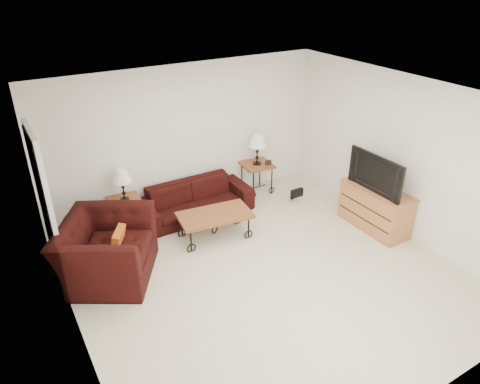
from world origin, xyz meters
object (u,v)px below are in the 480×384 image
at_px(television, 380,172).
at_px(side_table_right, 257,178).
at_px(side_table_left, 127,214).
at_px(coffee_table, 215,226).
at_px(tv_stand, 375,208).
at_px(armchair, 107,250).
at_px(lamp_right, 257,149).
at_px(sofa, 195,200).
at_px(lamp_left, 123,185).
at_px(backpack, 293,188).

bearing_deg(television, side_table_right, -155.39).
relative_size(side_table_left, side_table_right, 0.91).
xyz_separation_m(coffee_table, television, (2.36, -1.07, 0.79)).
height_order(side_table_right, tv_stand, tv_stand).
height_order(coffee_table, armchair, armchair).
bearing_deg(side_table_left, lamp_right, 0.00).
bearing_deg(side_table_right, side_table_left, 180.00).
distance_m(coffee_table, tv_stand, 2.62).
xyz_separation_m(coffee_table, tv_stand, (2.38, -1.07, 0.14)).
xyz_separation_m(sofa, television, (2.33, -1.88, 0.72)).
bearing_deg(side_table_right, armchair, -160.98).
height_order(lamp_left, lamp_right, lamp_right).
bearing_deg(sofa, lamp_left, 171.06).
xyz_separation_m(lamp_right, armchair, (-3.14, -1.08, -0.45)).
height_order(side_table_right, armchair, armchair).
distance_m(sofa, television, 3.08).
bearing_deg(side_table_left, tv_stand, -30.54).
xyz_separation_m(sofa, coffee_table, (-0.04, -0.81, -0.08)).
bearing_deg(tv_stand, backpack, 111.43).
distance_m(side_table_left, backpack, 2.98).
height_order(sofa, lamp_left, lamp_left).
relative_size(side_table_right, lamp_right, 1.00).
relative_size(lamp_right, armchair, 0.45).
bearing_deg(sofa, television, -38.93).
xyz_separation_m(television, backpack, (-0.55, 1.45, -0.76)).
height_order(lamp_left, coffee_table, lamp_left).
relative_size(side_table_left, lamp_right, 0.91).
distance_m(armchair, television, 4.24).
xyz_separation_m(side_table_left, backpack, (2.92, -0.61, -0.02)).
bearing_deg(coffee_table, sofa, 87.48).
relative_size(lamp_right, backpack, 1.21).
relative_size(sofa, coffee_table, 1.74).
bearing_deg(backpack, side_table_right, 104.72).
distance_m(armchair, backpack, 3.57).
height_order(side_table_left, coffee_table, side_table_left).
height_order(coffee_table, television, television).
distance_m(tv_stand, television, 0.65).
xyz_separation_m(side_table_right, tv_stand, (0.96, -2.06, 0.06)).
xyz_separation_m(lamp_right, television, (0.94, -2.06, 0.13)).
bearing_deg(coffee_table, side_table_left, 138.38).
distance_m(lamp_right, television, 2.27).
bearing_deg(television, tv_stand, 90.00).
bearing_deg(armchair, lamp_right, -39.84).
bearing_deg(lamp_right, backpack, -57.08).
relative_size(side_table_left, backpack, 1.10).
distance_m(side_table_right, backpack, 0.73).
relative_size(sofa, lamp_left, 3.70).
bearing_deg(tv_stand, television, 180.00).
height_order(lamp_left, armchair, lamp_left).
height_order(sofa, lamp_right, lamp_right).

